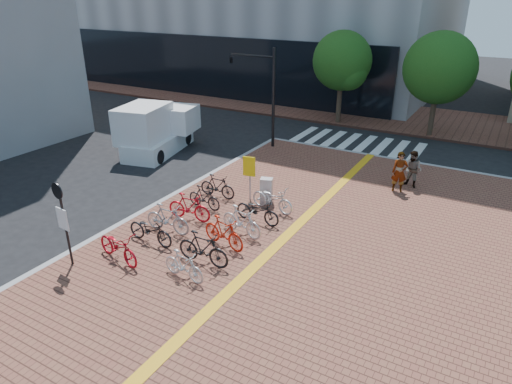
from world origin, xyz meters
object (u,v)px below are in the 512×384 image
Objects in this scene: bike_1 at (150,230)px; traffic_light_pole at (254,78)px; bike_6 at (184,265)px; bike_9 at (241,221)px; bike_8 at (224,232)px; yellow_sign at (250,170)px; bike_5 at (217,186)px; bike_4 at (204,197)px; utility_box at (266,191)px; bike_7 at (203,248)px; bike_10 at (258,210)px; box_truck at (157,130)px; pedestrian_a at (400,172)px; pedestrian_b at (413,169)px; bike_11 at (272,199)px; bike_2 at (167,219)px; bike_3 at (189,207)px; notice_sign at (62,214)px; bike_0 at (118,246)px.

traffic_light_pole is at bearing 13.97° from bike_1.
bike_9 is at bearing 3.48° from bike_6.
bike_8 reaches higher than bike_6.
traffic_light_pole reaches higher than yellow_sign.
bike_4 is at bearing -174.81° from bike_5.
bike_6 is at bearing -78.68° from yellow_sign.
utility_box reaches higher than bike_1.
bike_10 is (0.07, 3.44, -0.07)m from bike_7.
utility_box is at bearing -19.56° from box_truck.
bike_1 is 1.05× the size of bike_8.
pedestrian_a is 0.89m from pedestrian_b.
bike_4 is 2.79m from bike_11.
pedestrian_b is 7.48m from yellow_sign.
bike_2 reaches higher than bike_1.
box_truck is (-6.49, 3.62, 0.65)m from bike_5.
bike_3 is at bearing 39.94° from bike_6.
box_truck is at bearing 117.18° from notice_sign.
traffic_light_pole reaches higher than bike_8.
bike_2 reaches higher than bike_10.
bike_9 reaches higher than bike_10.
bike_8 is (-0.02, 2.25, 0.08)m from bike_6.
bike_1 is 1.77× the size of utility_box.
pedestrian_b is 13.59m from box_truck.
utility_box is at bearing -7.26° from bike_0.
bike_9 is 2.34m from bike_11.
yellow_sign is (-1.31, 0.41, 0.83)m from bike_11.
box_truck reaches higher than bike_4.
utility_box is (1.95, 1.73, 0.07)m from bike_4.
pedestrian_b is at bearing -41.52° from bike_2.
bike_4 reaches higher than bike_6.
bike_8 is at bearing -64.44° from bike_1.
bike_4 is 0.86× the size of bike_8.
box_truck is (-7.84, 3.17, -0.19)m from yellow_sign.
bike_8 is at bearing -37.57° from box_truck.
bike_8 is at bearing 43.24° from notice_sign.
bike_10 is 0.66× the size of notice_sign.
bike_1 is 5.06m from yellow_sign.
bike_1 is 1.22× the size of bike_4.
bike_7 is at bearing -129.99° from pedestrian_a.
bike_1 reaches higher than bike_4.
traffic_light_pole is at bearing 36.59° from bike_8.
bike_2 is 4.20m from yellow_sign.
notice_sign reaches higher than bike_5.
bike_7 is at bearing -84.66° from utility_box.
pedestrian_a is at bearing -17.62° from traffic_light_pole.
bike_9 reaches higher than bike_4.
bike_6 is at bearing -173.27° from bike_11.
bike_3 reaches higher than utility_box.
bike_7 reaches higher than bike_3.
bike_6 is 3.27m from bike_9.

